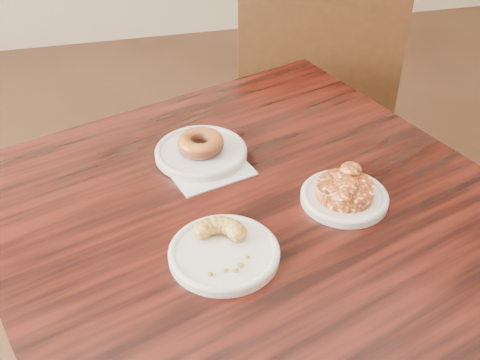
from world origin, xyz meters
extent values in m
cube|color=black|center=(-0.01, 0.00, 0.38)|extent=(1.08, 1.08, 0.75)
cube|color=silver|center=(-0.07, 0.15, 0.75)|extent=(0.18, 0.18, 0.00)
cylinder|color=silver|center=(-0.07, 0.18, 0.76)|extent=(0.17, 0.17, 0.01)
cylinder|color=white|center=(-0.09, -0.10, 0.76)|extent=(0.17, 0.17, 0.01)
cylinder|color=silver|center=(0.14, -0.01, 0.76)|extent=(0.15, 0.15, 0.01)
torus|color=maroon|center=(-0.07, 0.18, 0.78)|extent=(0.09, 0.09, 0.03)
camera|label=1|loc=(-0.22, -0.75, 1.40)|focal=45.00mm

